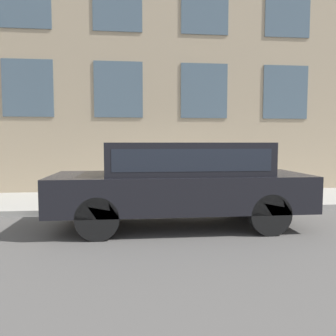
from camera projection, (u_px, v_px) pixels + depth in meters
The scene contains 6 objects.
ground_plane at pixel (172, 213), 7.98m from camera, with size 80.00×80.00×0.00m, color #514F4C.
sidewalk at pixel (166, 200), 9.43m from camera, with size 2.94×60.00×0.14m.
building_facade at pixel (161, 53), 10.68m from camera, with size 0.33×40.00×9.31m.
fire_hydrant at pixel (155, 189), 8.36m from camera, with size 0.32×0.44×0.79m.
person at pixel (181, 176), 8.62m from camera, with size 0.29×0.19×1.20m.
parked_truck_charcoal_near at pixel (183, 178), 6.68m from camera, with size 1.82×5.10×1.73m.
Camera 1 is at (-7.82, 0.91, 1.73)m, focal length 35.00 mm.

